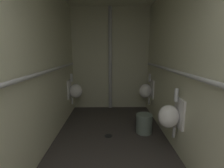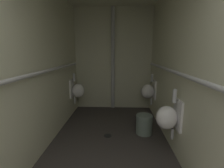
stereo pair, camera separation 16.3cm
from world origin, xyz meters
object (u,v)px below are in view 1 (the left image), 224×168
standpipe_back_wall (110,60)px  waste_bin (144,123)px  urinal_left_mid (75,91)px  urinal_right_mid (170,116)px  floor_drain (108,136)px  urinal_right_far (146,90)px

standpipe_back_wall → waste_bin: 1.88m
urinal_left_mid → standpipe_back_wall: bearing=27.7°
urinal_left_mid → standpipe_back_wall: 1.20m
urinal_right_mid → standpipe_back_wall: standpipe_back_wall is taller
urinal_right_mid → floor_drain: 1.21m
floor_drain → waste_bin: size_ratio=0.38×
urinal_left_mid → floor_drain: bearing=-51.9°
urinal_right_far → standpipe_back_wall: size_ratio=0.29×
urinal_right_mid → urinal_right_far: 1.55m
urinal_right_far → standpipe_back_wall: standpipe_back_wall is taller
urinal_left_mid → urinal_right_far: bearing=-0.5°
urinal_right_mid → urinal_right_far: same height
waste_bin → urinal_right_mid: bearing=-71.3°
urinal_right_mid → waste_bin: (-0.22, 0.66, -0.43)m
urinal_left_mid → urinal_right_mid: bearing=-42.2°
urinal_right_mid → urinal_right_far: (0.00, 1.55, 0.00)m
standpipe_back_wall → urinal_right_far: bearing=-28.0°
waste_bin → urinal_right_far: bearing=75.9°
standpipe_back_wall → waste_bin: bearing=-64.4°
urinal_right_far → floor_drain: (-0.91, -1.02, -0.61)m
urinal_left_mid → urinal_right_far: same height
urinal_right_far → standpipe_back_wall: (-0.87, 0.46, 0.71)m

